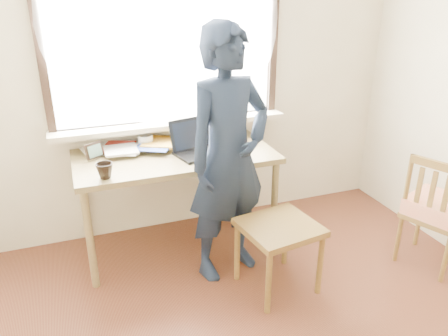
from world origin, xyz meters
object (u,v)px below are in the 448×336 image
object	(u,v)px
desk	(176,164)
work_chair	(279,234)
mug_white	(146,141)
mug_dark	(105,171)
side_chair	(437,209)
person	(229,157)
laptop	(198,145)

from	to	relation	value
desk	work_chair	size ratio (longest dim) A/B	2.72
mug_white	work_chair	xyz separation A→B (m)	(0.68, -0.97, -0.42)
mug_dark	side_chair	xyz separation A→B (m)	(2.22, -0.62, -0.38)
work_chair	desk	bearing A→B (deg)	124.12
mug_white	person	distance (m)	0.78
laptop	work_chair	bearing A→B (deg)	-64.74
laptop	work_chair	size ratio (longest dim) A/B	0.78
work_chair	side_chair	size ratio (longest dim) A/B	0.62
desk	laptop	world-z (taller)	laptop
mug_dark	person	world-z (taller)	person
laptop	mug_dark	distance (m)	0.74
laptop	work_chair	world-z (taller)	laptop
desk	mug_dark	xyz separation A→B (m)	(-0.53, -0.27, 0.13)
mug_white	work_chair	distance (m)	1.25
work_chair	mug_white	bearing A→B (deg)	124.83
person	work_chair	bearing A→B (deg)	-70.40
mug_dark	work_chair	bearing A→B (deg)	-24.55
laptop	person	world-z (taller)	person
mug_dark	work_chair	size ratio (longest dim) A/B	0.21
mug_dark	person	bearing A→B (deg)	-10.43
desk	person	size ratio (longest dim) A/B	0.84
laptop	mug_dark	world-z (taller)	laptop
desk	person	xyz separation A→B (m)	(0.27, -0.42, 0.17)
person	desk	bearing A→B (deg)	106.16
desk	work_chair	world-z (taller)	desk
laptop	mug_white	distance (m)	0.43
desk	person	bearing A→B (deg)	-57.43
desk	mug_white	xyz separation A→B (m)	(-0.17, 0.23, 0.13)
mug_white	desk	bearing A→B (deg)	-52.94
mug_white	side_chair	xyz separation A→B (m)	(1.86, -1.12, -0.38)
mug_white	mug_dark	size ratio (longest dim) A/B	1.07
work_chair	side_chair	world-z (taller)	side_chair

